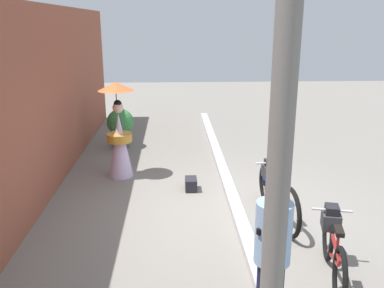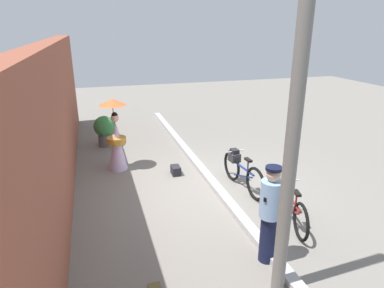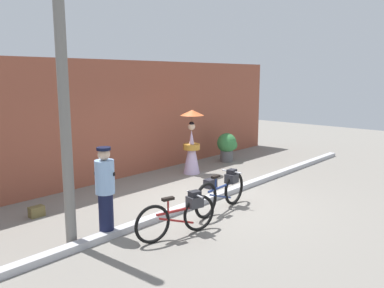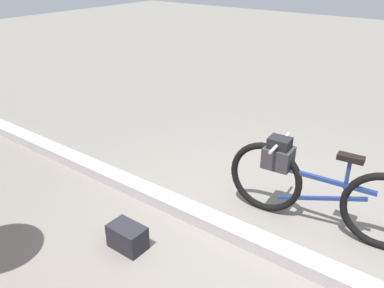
{
  "view_description": "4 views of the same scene",
  "coord_description": "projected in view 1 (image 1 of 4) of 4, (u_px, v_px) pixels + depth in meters",
  "views": [
    {
      "loc": [
        -6.01,
        1.01,
        2.95
      ],
      "look_at": [
        0.64,
        0.69,
        0.97
      ],
      "focal_mm": 38.57,
      "sensor_mm": 36.0,
      "label": 1
    },
    {
      "loc": [
        -6.63,
        2.53,
        3.55
      ],
      "look_at": [
        0.51,
        0.4,
        0.94
      ],
      "focal_mm": 31.5,
      "sensor_mm": 36.0,
      "label": 2
    },
    {
      "loc": [
        -6.58,
        -5.51,
        2.85
      ],
      "look_at": [
        0.05,
        0.48,
        1.28
      ],
      "focal_mm": 36.83,
      "sensor_mm": 36.0,
      "label": 3
    },
    {
      "loc": [
        -1.12,
        2.53,
        2.33
      ],
      "look_at": [
        0.32,
        0.61,
        1.17
      ],
      "focal_mm": 36.75,
      "sensor_mm": 36.0,
      "label": 4
    }
  ],
  "objects": [
    {
      "name": "utility_pole",
      "position": [
        283.0,
        106.0,
        2.81
      ],
      "size": [
        0.18,
        0.18,
        4.8
      ],
      "primitive_type": "cylinder",
      "color": "slate",
      "rests_on": "ground_plane"
    },
    {
      "name": "potted_plant_by_door",
      "position": [
        121.0,
        125.0,
        9.99
      ],
      "size": [
        0.67,
        0.65,
        0.95
      ],
      "color": "#59595B",
      "rests_on": "ground_plane"
    },
    {
      "name": "bicycle_far_side",
      "position": [
        276.0,
        191.0,
        6.39
      ],
      "size": [
        1.82,
        0.48,
        0.82
      ],
      "color": "black",
      "rests_on": "ground_plane"
    },
    {
      "name": "sidewalk_curb",
      "position": [
        237.0,
        209.0,
        6.62
      ],
      "size": [
        14.0,
        0.2,
        0.12
      ],
      "primitive_type": "cube",
      "color": "#B2B2B7",
      "rests_on": "ground_plane"
    },
    {
      "name": "person_with_parasol",
      "position": [
        119.0,
        133.0,
        7.98
      ],
      "size": [
        0.68,
        0.68,
        1.86
      ],
      "color": "silver",
      "rests_on": "ground_plane"
    },
    {
      "name": "ground_plane",
      "position": [
        236.0,
        213.0,
        6.64
      ],
      "size": [
        30.0,
        30.0,
        0.0
      ],
      "primitive_type": "plane",
      "color": "gray"
    },
    {
      "name": "backpack_spare",
      "position": [
        191.0,
        184.0,
        7.5
      ],
      "size": [
        0.33,
        0.21,
        0.22
      ],
      "color": "#26262D",
      "rests_on": "ground_plane"
    },
    {
      "name": "bicycle_near_officer",
      "position": [
        333.0,
        245.0,
        4.88
      ],
      "size": [
        1.62,
        0.55,
        0.78
      ],
      "color": "black",
      "rests_on": "ground_plane"
    },
    {
      "name": "person_officer",
      "position": [
        272.0,
        255.0,
        3.84
      ],
      "size": [
        0.34,
        0.35,
        1.62
      ],
      "color": "#141938",
      "rests_on": "ground_plane"
    },
    {
      "name": "building_wall",
      "position": [
        13.0,
        116.0,
        6.02
      ],
      "size": [
        14.0,
        0.4,
        3.25
      ],
      "primitive_type": "cube",
      "color": "brown",
      "rests_on": "ground_plane"
    }
  ]
}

